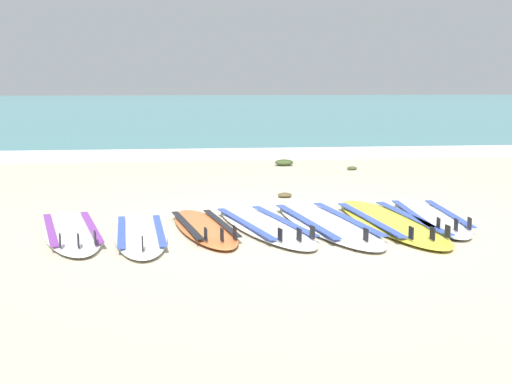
{
  "coord_description": "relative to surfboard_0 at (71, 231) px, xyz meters",
  "views": [
    {
      "loc": [
        -1.17,
        -6.83,
        1.43
      ],
      "look_at": [
        -0.3,
        0.47,
        0.25
      ],
      "focal_mm": 48.07,
      "sensor_mm": 36.0,
      "label": 1
    }
  ],
  "objects": [
    {
      "name": "surfboard_0",
      "position": [
        0.0,
        0.0,
        0.0
      ],
      "size": [
        0.96,
        2.15,
        0.18
      ],
      "color": "white",
      "rests_on": "ground"
    },
    {
      "name": "surfboard_4",
      "position": [
        2.48,
        0.1,
        -0.0
      ],
      "size": [
        0.96,
        2.54,
        0.18
      ],
      "color": "white",
      "rests_on": "ground"
    },
    {
      "name": "surfboard_6",
      "position": [
        3.64,
        0.29,
        -0.0
      ],
      "size": [
        0.71,
        2.18,
        0.18
      ],
      "color": "silver",
      "rests_on": "ground"
    },
    {
      "name": "surfboard_1",
      "position": [
        0.66,
        -0.21,
        -0.0
      ],
      "size": [
        0.62,
        1.96,
        0.18
      ],
      "color": "white",
      "rests_on": "ground"
    },
    {
      "name": "ground_plane",
      "position": [
        2.16,
        0.33,
        -0.04
      ],
      "size": [
        80.0,
        80.0,
        0.0
      ],
      "primitive_type": "plane",
      "color": "#B7AD93"
    },
    {
      "name": "surfboard_3",
      "position": [
        1.85,
        0.06,
        -0.0
      ],
      "size": [
        1.06,
        2.31,
        0.18
      ],
      "color": "white",
      "rests_on": "ground"
    },
    {
      "name": "sea",
      "position": [
        2.16,
        36.25,
        0.01
      ],
      "size": [
        80.0,
        60.0,
        0.1
      ],
      "primitive_type": "cube",
      "color": "teal",
      "rests_on": "ground"
    },
    {
      "name": "seaweed_clump_mid_sand",
      "position": [
        2.35,
        1.88,
        -0.01
      ],
      "size": [
        0.18,
        0.14,
        0.06
      ],
      "primitive_type": "ellipsoid",
      "color": "#4C4228",
      "rests_on": "ground"
    },
    {
      "name": "surfboard_5",
      "position": [
        3.14,
        0.09,
        -0.0
      ],
      "size": [
        0.8,
        2.54,
        0.18
      ],
      "color": "yellow",
      "rests_on": "ground"
    },
    {
      "name": "seaweed_clump_near_shoreline",
      "position": [
        2.87,
        5.16,
        0.02
      ],
      "size": [
        0.32,
        0.25,
        0.11
      ],
      "primitive_type": "ellipsoid",
      "color": "#384723",
      "rests_on": "ground"
    },
    {
      "name": "wave_foam_strip",
      "position": [
        2.16,
        6.77,
        0.02
      ],
      "size": [
        80.0,
        1.05,
        0.11
      ],
      "primitive_type": "cube",
      "color": "white",
      "rests_on": "ground"
    },
    {
      "name": "seaweed_clump_by_the_boards",
      "position": [
        3.89,
        4.46,
        -0.01
      ],
      "size": [
        0.17,
        0.13,
        0.06
      ],
      "primitive_type": "ellipsoid",
      "color": "#384723",
      "rests_on": "ground"
    },
    {
      "name": "surfboard_2",
      "position": [
        1.26,
        0.03,
        0.0
      ],
      "size": [
        0.79,
        1.96,
        0.18
      ],
      "color": "orange",
      "rests_on": "ground"
    }
  ]
}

